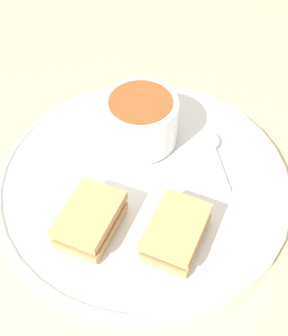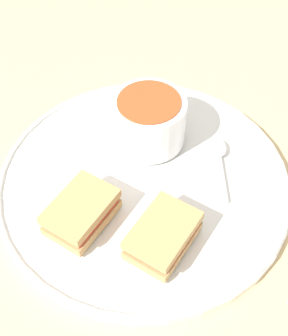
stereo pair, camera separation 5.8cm
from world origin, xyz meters
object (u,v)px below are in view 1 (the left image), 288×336
object	(u,v)px
spoon	(212,143)
sandwich_half_far	(176,232)
soup_bowl	(141,120)
sandwich_half_near	(92,221)

from	to	relation	value
spoon	sandwich_half_far	world-z (taller)	sandwich_half_far
sandwich_half_far	soup_bowl	bearing A→B (deg)	143.65
spoon	sandwich_half_far	bearing A→B (deg)	149.59
sandwich_half_near	soup_bowl	bearing A→B (deg)	108.76
soup_bowl	sandwich_half_far	world-z (taller)	soup_bowl
spoon	sandwich_half_near	distance (m)	0.20
spoon	soup_bowl	bearing A→B (deg)	71.79
soup_bowl	sandwich_half_near	xyz separation A→B (m)	(0.05, -0.15, -0.02)
soup_bowl	spoon	world-z (taller)	soup_bowl
sandwich_half_near	sandwich_half_far	world-z (taller)	same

